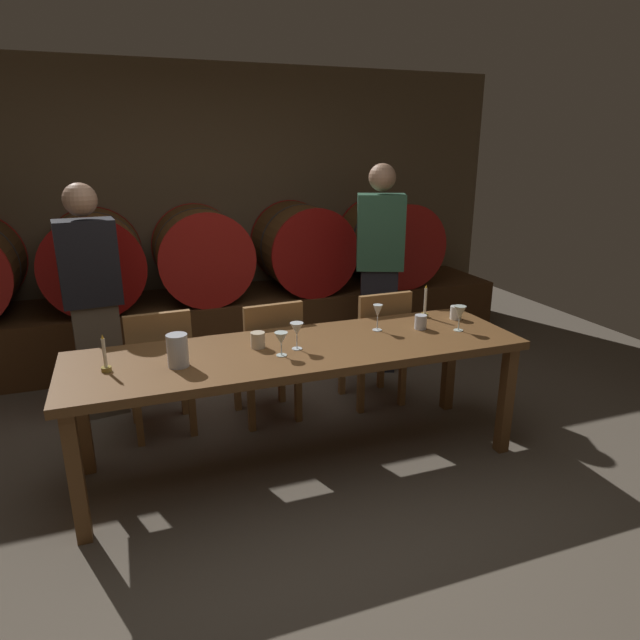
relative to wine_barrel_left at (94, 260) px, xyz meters
name	(u,v)px	position (x,y,z in m)	size (l,w,h in m)	color
ground_plane	(276,489)	(0.92, -2.37, -0.93)	(8.22, 8.22, 0.00)	brown
back_wall	(193,206)	(0.92, 0.55, 0.36)	(6.32, 0.24, 2.59)	brown
barrel_shelf	(208,324)	(0.92, 0.00, -0.67)	(5.69, 0.90, 0.53)	#4C2D16
wine_barrel_left	(94,260)	(0.00, 0.00, 0.00)	(0.82, 0.83, 0.82)	brown
wine_barrel_center	(201,253)	(0.90, 0.00, 0.00)	(0.82, 0.83, 0.82)	brown
wine_barrel_right	(302,247)	(1.86, 0.00, 0.00)	(0.82, 0.83, 0.82)	brown
wine_barrel_far_right	(389,242)	(2.79, 0.00, 0.00)	(0.82, 0.83, 0.82)	brown
dining_table	(301,358)	(1.15, -2.14, -0.25)	(2.62, 0.76, 0.75)	brown
chair_left	(160,366)	(0.39, -1.50, -0.44)	(0.42, 0.42, 0.88)	olive
chair_center	(269,355)	(1.11, -1.55, -0.44)	(0.43, 0.43, 0.88)	olive
chair_right	(377,342)	(1.92, -1.57, -0.44)	(0.41, 0.41, 0.88)	olive
guest_left	(93,301)	(0.01, -1.02, -0.09)	(0.41, 0.28, 1.63)	brown
guest_right	(379,268)	(2.22, -0.95, -0.04)	(0.44, 0.37, 1.73)	black
candle_left	(105,361)	(0.10, -2.14, -0.13)	(0.05, 0.05, 0.20)	olive
candle_right	(425,308)	(2.12, -1.87, -0.12)	(0.05, 0.05, 0.23)	olive
pitcher	(178,350)	(0.45, -2.19, -0.10)	(0.11, 0.11, 0.18)	silver
wine_glass_far_left	(281,339)	(1.00, -2.23, -0.09)	(0.07, 0.07, 0.14)	silver
wine_glass_center_left	(297,330)	(1.12, -2.16, -0.07)	(0.08, 0.08, 0.16)	white
wine_glass_center_right	(378,312)	(1.69, -2.02, -0.06)	(0.06, 0.06, 0.17)	white
wine_glass_far_right	(460,313)	(2.17, -2.19, -0.07)	(0.08, 0.08, 0.16)	silver
cup_left	(258,340)	(0.91, -2.06, -0.14)	(0.08, 0.08, 0.09)	beige
cup_center	(421,322)	(1.96, -2.08, -0.14)	(0.08, 0.08, 0.09)	silver
cup_right	(456,313)	(2.29, -1.98, -0.14)	(0.08, 0.08, 0.09)	white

